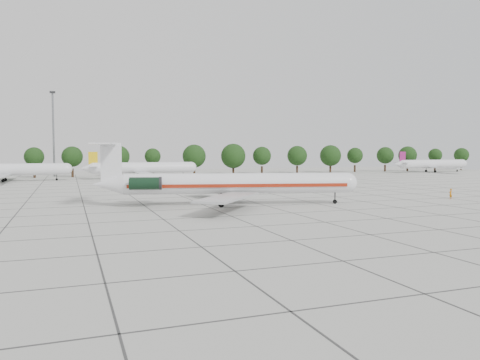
{
  "coord_description": "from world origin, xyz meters",
  "views": [
    {
      "loc": [
        -25.83,
        -59.75,
        7.69
      ],
      "look_at": [
        -2.78,
        3.13,
        3.5
      ],
      "focal_mm": 35.0,
      "sensor_mm": 36.0,
      "label": 1
    }
  ],
  "objects": [
    {
      "name": "ground",
      "position": [
        0.0,
        0.0,
        0.0
      ],
      "size": [
        260.0,
        260.0,
        0.0
      ],
      "primitive_type": "plane",
      "color": "#B9B8B1",
      "rests_on": "ground"
    },
    {
      "name": "apron_joints",
      "position": [
        0.0,
        15.0,
        0.01
      ],
      "size": [
        170.0,
        170.0,
        0.02
      ],
      "primitive_type": "cube",
      "color": "#383838",
      "rests_on": "ground"
    },
    {
      "name": "main_airliner",
      "position": [
        -5.31,
        2.83,
        3.11
      ],
      "size": [
        37.07,
        28.66,
        8.8
      ],
      "rotation": [
        0.0,
        0.0,
        -0.24
      ],
      "color": "silver",
      "rests_on": "ground"
    },
    {
      "name": "ground_crew",
      "position": [
        31.27,
        -1.64,
        0.84
      ],
      "size": [
        0.71,
        0.58,
        1.68
      ],
      "primitive_type": "imported",
      "rotation": [
        0.0,
        0.0,
        3.47
      ],
      "color": "#C26A0B",
      "rests_on": "ground"
    },
    {
      "name": "bg_airliner_b",
      "position": [
        -40.28,
        69.88,
        2.91
      ],
      "size": [
        28.24,
        27.2,
        7.4
      ],
      "color": "silver",
      "rests_on": "ground"
    },
    {
      "name": "bg_airliner_c",
      "position": [
        -6.46,
        71.73,
        2.91
      ],
      "size": [
        28.24,
        27.2,
        7.4
      ],
      "color": "silver",
      "rests_on": "ground"
    },
    {
      "name": "bg_airliner_e",
      "position": [
        96.82,
        73.86,
        2.91
      ],
      "size": [
        28.24,
        27.2,
        7.4
      ],
      "color": "silver",
      "rests_on": "ground"
    },
    {
      "name": "tree_line",
      "position": [
        -11.68,
        85.0,
        5.98
      ],
      "size": [
        249.86,
        8.44,
        10.22
      ],
      "color": "#332114",
      "rests_on": "ground"
    },
    {
      "name": "floodlight_mast",
      "position": [
        -30.0,
        92.0,
        14.28
      ],
      "size": [
        1.6,
        1.6,
        25.45
      ],
      "color": "slate",
      "rests_on": "ground"
    }
  ]
}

